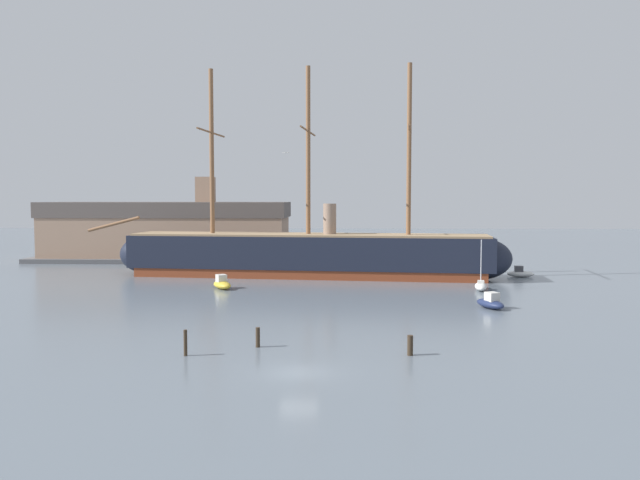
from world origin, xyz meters
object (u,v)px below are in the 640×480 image
sailboat_alongside_stern (481,286)px  dockside_warehouse_left (168,231)px  tall_ship (308,254)px  mooring_piling_nearest (258,337)px  motorboat_mid_right (491,303)px  seagull_in_flight (286,153)px  dinghy_far_left (156,270)px  mooring_piling_left_pair (410,345)px  mooring_piling_right_pair (185,343)px  motorboat_far_right (520,273)px  motorboat_alongside_bow (222,284)px

sailboat_alongside_stern → dockside_warehouse_left: bearing=143.8°
tall_ship → mooring_piling_nearest: tall_ship is taller
motorboat_mid_right → seagull_in_flight: seagull_in_flight is taller
dinghy_far_left → mooring_piling_left_pair: size_ratio=1.37×
mooring_piling_right_pair → dockside_warehouse_left: size_ratio=0.04×
motorboat_mid_right → mooring_piling_nearest: (-22.22, -18.06, 0.16)m
motorboat_mid_right → sailboat_alongside_stern: 13.41m
tall_ship → dockside_warehouse_left: size_ratio=1.31×
motorboat_mid_right → mooring_piling_left_pair: bearing=-117.7°
dockside_warehouse_left → seagull_in_flight: 48.84m
dinghy_far_left → mooring_piling_nearest: size_ratio=1.32×
mooring_piling_right_pair → seagull_in_flight: bearing=81.8°
tall_ship → seagull_in_flight: (-1.87, -15.51, 13.82)m
tall_ship → mooring_piling_left_pair: tall_ship is taller
mooring_piling_right_pair → dinghy_far_left: bearing=109.1°
mooring_piling_nearest → seagull_in_flight: 32.91m
motorboat_far_right → mooring_piling_left_pair: bearing=-114.3°
seagull_in_flight → tall_ship: bearing=83.1°
tall_ship → seagull_in_flight: bearing=-96.9°
mooring_piling_nearest → sailboat_alongside_stern: bearing=52.5°
motorboat_alongside_bow → dockside_warehouse_left: bearing=115.3°
tall_ship → mooring_piling_right_pair: (-6.40, -46.94, -2.39)m
motorboat_far_right → seagull_in_flight: 40.55m
motorboat_mid_right → mooring_piling_right_pair: (-27.18, -20.95, 0.36)m
motorboat_alongside_bow → motorboat_far_right: size_ratio=1.12×
sailboat_alongside_stern → mooring_piling_right_pair: (-29.04, -34.23, 0.43)m
seagull_in_flight → motorboat_mid_right: bearing=-24.8°
sailboat_alongside_stern → tall_ship: bearing=150.7°
mooring_piling_left_pair → mooring_piling_right_pair: (-16.60, -0.77, 0.22)m
sailboat_alongside_stern → mooring_piling_right_pair: sailboat_alongside_stern is taller
motorboat_mid_right → motorboat_far_right: motorboat_mid_right is taller
motorboat_far_right → mooring_piling_left_pair: motorboat_far_right is taller
motorboat_far_right → dinghy_far_left: bearing=175.5°
tall_ship → mooring_piling_left_pair: bearing=-77.5°
motorboat_far_right → seagull_in_flight: size_ratio=4.22×
motorboat_alongside_bow → sailboat_alongside_stern: sailboat_alongside_stern is taller
dinghy_far_left → motorboat_far_right: 55.96m
sailboat_alongside_stern → mooring_piling_nearest: (-24.07, -31.34, 0.24)m
motorboat_mid_right → seagull_in_flight: size_ratio=4.63×
mooring_piling_nearest → mooring_piling_right_pair: 5.75m
motorboat_mid_right → motorboat_alongside_bow: (-31.18, 13.20, 0.02)m
dinghy_far_left → dockside_warehouse_left: (-3.39, 19.03, 5.19)m
motorboat_alongside_bow → seagull_in_flight: size_ratio=4.74×
dinghy_far_left → mooring_piling_right_pair: size_ratio=1.05×
tall_ship → motorboat_far_right: size_ratio=15.59×
sailboat_alongside_stern → dockside_warehouse_left: 62.69m
motorboat_far_right → mooring_piling_nearest: (-32.79, -44.80, 0.20)m
dinghy_far_left → motorboat_far_right: motorboat_far_right is taller
mooring_piling_right_pair → dockside_warehouse_left: 74.40m
motorboat_alongside_bow → mooring_piling_nearest: size_ratio=2.98×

